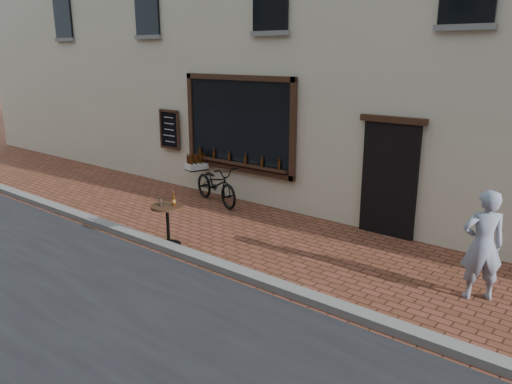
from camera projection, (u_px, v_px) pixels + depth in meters
The scene contains 5 objects.
ground at pixel (190, 265), 8.39m from camera, with size 90.00×90.00×0.00m, color brown.
kerb at pixel (199, 258), 8.52m from camera, with size 90.00×0.25×0.12m, color slate.
cargo_bicycle at pixel (215, 183), 11.78m from camera, with size 2.11×1.13×0.99m.
bistro_table at pixel (168, 217), 9.11m from camera, with size 0.60×0.60×1.03m.
pedestrian at pixel (483, 245), 7.05m from camera, with size 0.60×0.39×1.64m, color gray.
Camera 1 is at (5.74, -5.32, 3.44)m, focal length 35.00 mm.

